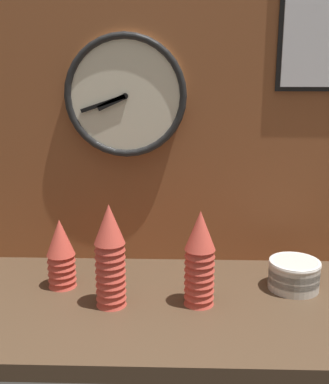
{
  "coord_description": "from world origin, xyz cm",
  "views": [
    {
      "loc": [
        3.33,
        -108.85,
        56.88
      ],
      "look_at": [
        -0.16,
        4.0,
        26.53
      ],
      "focal_mm": 45.0,
      "sensor_mm": 36.0,
      "label": 1
    }
  ],
  "objects_px": {
    "cup_stack_center_left": "(61,253)",
    "wall_clock": "(125,96)",
    "cup_stack_center_right": "(200,258)",
    "bowl_stack_right": "(294,273)",
    "cup_stack_center": "(110,256)"
  },
  "relations": [
    {
      "from": "cup_stack_center",
      "to": "cup_stack_center_left",
      "type": "bearing_deg",
      "value": 145.79
    },
    {
      "from": "cup_stack_center_left",
      "to": "bowl_stack_right",
      "type": "xyz_separation_m",
      "value": [
        0.6,
        0.0,
        -0.05
      ]
    },
    {
      "from": "cup_stack_center_left",
      "to": "cup_stack_center",
      "type": "relative_size",
      "value": 0.72
    },
    {
      "from": "cup_stack_center_right",
      "to": "cup_stack_center_left",
      "type": "bearing_deg",
      "value": 166.6
    },
    {
      "from": "bowl_stack_right",
      "to": "wall_clock",
      "type": "height_order",
      "value": "wall_clock"
    },
    {
      "from": "cup_stack_center_left",
      "to": "wall_clock",
      "type": "relative_size",
      "value": 0.55
    },
    {
      "from": "cup_stack_center_right",
      "to": "cup_stack_center",
      "type": "distance_m",
      "value": 0.21
    },
    {
      "from": "cup_stack_center_left",
      "to": "wall_clock",
      "type": "bearing_deg",
      "value": 47.52
    },
    {
      "from": "cup_stack_center_left",
      "to": "bowl_stack_right",
      "type": "bearing_deg",
      "value": 0.47
    },
    {
      "from": "cup_stack_center_left",
      "to": "bowl_stack_right",
      "type": "height_order",
      "value": "cup_stack_center_left"
    },
    {
      "from": "cup_stack_center_left",
      "to": "wall_clock",
      "type": "height_order",
      "value": "wall_clock"
    },
    {
      "from": "cup_stack_center_right",
      "to": "bowl_stack_right",
      "type": "height_order",
      "value": "cup_stack_center_right"
    },
    {
      "from": "wall_clock",
      "to": "cup_stack_center_left",
      "type": "bearing_deg",
      "value": -132.48
    },
    {
      "from": "cup_stack_center_right",
      "to": "cup_stack_center",
      "type": "height_order",
      "value": "cup_stack_center"
    },
    {
      "from": "cup_stack_center",
      "to": "wall_clock",
      "type": "xyz_separation_m",
      "value": [
        0.01,
        0.27,
        0.35
      ]
    }
  ]
}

